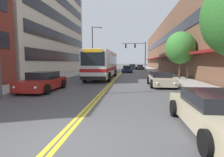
% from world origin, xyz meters
% --- Properties ---
extents(ground_plane, '(240.00, 240.00, 0.00)m').
position_xyz_m(ground_plane, '(0.00, 37.00, 0.00)').
color(ground_plane, '#4C4C4F').
extents(sidewalk_left, '(3.07, 106.00, 0.13)m').
position_xyz_m(sidewalk_left, '(-7.03, 37.00, 0.07)').
color(sidewalk_left, '#9E9B96').
rests_on(sidewalk_left, ground_plane).
extents(sidewalk_right, '(3.07, 106.00, 0.13)m').
position_xyz_m(sidewalk_right, '(7.03, 37.00, 0.07)').
color(sidewalk_right, '#9E9B96').
rests_on(sidewalk_right, ground_plane).
extents(centre_line, '(0.34, 106.00, 0.01)m').
position_xyz_m(centre_line, '(0.00, 37.00, 0.00)').
color(centre_line, yellow).
rests_on(centre_line, ground_plane).
extents(office_tower_left, '(12.08, 22.18, 22.72)m').
position_xyz_m(office_tower_left, '(-14.80, 22.80, 11.36)').
color(office_tower_left, beige).
rests_on(office_tower_left, ground_plane).
extents(storefront_row_right, '(9.10, 68.00, 10.94)m').
position_xyz_m(storefront_row_right, '(12.80, 37.00, 5.47)').
color(storefront_row_right, brown).
rests_on(storefront_row_right, ground_plane).
extents(city_bus, '(2.84, 11.51, 3.23)m').
position_xyz_m(city_bus, '(-1.61, 17.37, 1.82)').
color(city_bus, silver).
rests_on(city_bus, ground_plane).
extents(car_black_parked_left_near, '(2.20, 4.27, 1.27)m').
position_xyz_m(car_black_parked_left_near, '(-4.30, 27.38, 0.61)').
color(car_black_parked_left_near, black).
rests_on(car_black_parked_left_near, ground_plane).
extents(car_red_parked_left_mid, '(2.16, 4.31, 1.33)m').
position_xyz_m(car_red_parked_left_mid, '(-4.30, 7.47, 0.62)').
color(car_red_parked_left_mid, maroon).
rests_on(car_red_parked_left_mid, ground_plane).
extents(car_beige_parked_right_foreground, '(1.97, 4.75, 1.14)m').
position_xyz_m(car_beige_parked_right_foreground, '(4.37, 1.14, 0.54)').
color(car_beige_parked_right_foreground, '#BCAD89').
rests_on(car_beige_parked_right_foreground, ground_plane).
extents(car_champagne_parked_right_mid, '(2.00, 4.44, 1.21)m').
position_xyz_m(car_champagne_parked_right_mid, '(4.37, 10.80, 0.57)').
color(car_champagne_parked_right_mid, beige).
rests_on(car_champagne_parked_right_mid, ground_plane).
extents(car_dark_grey_parked_right_far, '(2.02, 4.35, 1.23)m').
position_xyz_m(car_dark_grey_parked_right_far, '(4.27, 42.60, 0.58)').
color(car_dark_grey_parked_right_far, '#38383D').
rests_on(car_dark_grey_parked_right_far, ground_plane).
extents(car_navy_moving_lead, '(2.04, 4.70, 1.30)m').
position_xyz_m(car_navy_moving_lead, '(1.16, 29.87, 0.60)').
color(car_navy_moving_lead, '#19234C').
rests_on(car_navy_moving_lead, ground_plane).
extents(car_slate_blue_moving_second, '(2.08, 4.46, 1.27)m').
position_xyz_m(car_slate_blue_moving_second, '(2.22, 54.49, 0.61)').
color(car_slate_blue_moving_second, '#475675').
rests_on(car_slate_blue_moving_second, ground_plane).
extents(car_charcoal_moving_third, '(2.17, 4.58, 1.29)m').
position_xyz_m(car_charcoal_moving_third, '(2.25, 44.47, 0.60)').
color(car_charcoal_moving_third, '#232328').
rests_on(car_charcoal_moving_third, ground_plane).
extents(traffic_signal_mast, '(5.47, 0.38, 6.65)m').
position_xyz_m(traffic_signal_mast, '(3.39, 37.71, 4.71)').
color(traffic_signal_mast, '#47474C').
rests_on(traffic_signal_mast, ground_plane).
extents(street_lamp_left_far, '(2.00, 0.28, 8.48)m').
position_xyz_m(street_lamp_left_far, '(-5.06, 28.20, 4.96)').
color(street_lamp_left_far, '#47474C').
rests_on(street_lamp_left_far, ground_plane).
extents(street_tree_right_mid, '(3.22, 3.22, 5.20)m').
position_xyz_m(street_tree_right_mid, '(7.26, 16.05, 3.56)').
color(street_tree_right_mid, brown).
rests_on(street_tree_right_mid, sidewalk_right).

